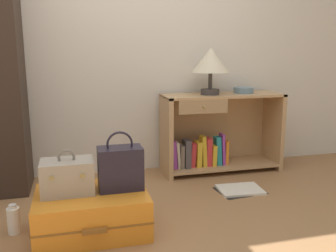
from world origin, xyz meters
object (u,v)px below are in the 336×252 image
(handbag, at_px, (120,168))
(bottle, at_px, (14,220))
(bowl, at_px, (244,90))
(table_lamp, at_px, (211,62))
(suitcase_large, at_px, (92,212))
(open_book_on_floor, at_px, (240,190))
(bookshelf, at_px, (216,134))
(train_case, at_px, (67,177))

(handbag, xyz_separation_m, bottle, (-0.67, 0.08, -0.32))
(bowl, relative_size, bottle, 0.98)
(table_lamp, distance_m, suitcase_large, 1.72)
(bowl, xyz_separation_m, open_book_on_floor, (-0.28, -0.58, -0.75))
(handbag, xyz_separation_m, open_book_on_floor, (1.02, 0.37, -0.40))
(open_book_on_floor, bearing_deg, table_lamp, 98.18)
(bookshelf, xyz_separation_m, bottle, (-1.70, -0.86, -0.26))
(train_case, height_order, open_book_on_floor, train_case)
(bowl, bearing_deg, table_lamp, -173.45)
(suitcase_large, distance_m, handbag, 0.33)
(bowl, bearing_deg, suitcase_large, -147.05)
(bowl, bearing_deg, handbag, -143.89)
(bottle, bearing_deg, table_lamp, 27.12)
(bookshelf, distance_m, bottle, 1.92)
(train_case, distance_m, open_book_on_floor, 1.44)
(suitcase_large, height_order, open_book_on_floor, suitcase_large)
(bookshelf, bearing_deg, table_lamp, -160.95)
(bookshelf, bearing_deg, bottle, -153.24)
(bookshelf, xyz_separation_m, bowl, (0.27, 0.01, 0.41))
(table_lamp, xyz_separation_m, handbag, (-0.95, -0.91, -0.62))
(handbag, bearing_deg, open_book_on_floor, 20.10)
(suitcase_large, xyz_separation_m, handbag, (0.19, 0.02, 0.27))
(bottle, height_order, open_book_on_floor, bottle)
(suitcase_large, bearing_deg, handbag, 5.04)
(table_lamp, height_order, bowl, table_lamp)
(open_book_on_floor, bearing_deg, bookshelf, 89.63)
(table_lamp, bearing_deg, bookshelf, 19.05)
(train_case, bearing_deg, suitcase_large, -11.70)
(suitcase_large, distance_m, bottle, 0.49)
(train_case, xyz_separation_m, open_book_on_floor, (1.35, 0.36, -0.36))
(suitcase_large, xyz_separation_m, open_book_on_floor, (1.21, 0.39, -0.12))
(table_lamp, relative_size, suitcase_large, 0.60)
(bookshelf, distance_m, suitcase_large, 1.56)
(table_lamp, xyz_separation_m, train_case, (-1.27, -0.90, -0.66))
(bookshelf, distance_m, handbag, 1.39)
(table_lamp, relative_size, train_case, 1.32)
(bookshelf, relative_size, bowl, 5.96)
(bowl, bearing_deg, bottle, -156.22)
(train_case, distance_m, handbag, 0.33)
(bottle, bearing_deg, handbag, -6.92)
(bottle, distance_m, open_book_on_floor, 1.72)
(bookshelf, bearing_deg, open_book_on_floor, -90.37)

